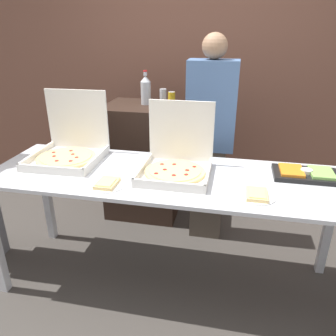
% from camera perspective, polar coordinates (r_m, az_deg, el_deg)
% --- Properties ---
extents(ground_plane, '(16.00, 16.00, 0.00)m').
position_cam_1_polar(ground_plane, '(2.68, 0.00, -18.83)').
color(ground_plane, '#423D38').
extents(brick_wall_behind, '(10.00, 0.06, 2.80)m').
position_cam_1_polar(brick_wall_behind, '(3.69, 5.59, 16.97)').
color(brick_wall_behind, brown).
rests_on(brick_wall_behind, ground_plane).
extents(buffet_table, '(2.43, 0.79, 0.89)m').
position_cam_1_polar(buffet_table, '(2.23, 0.00, -3.66)').
color(buffet_table, silver).
rests_on(buffet_table, ground_plane).
extents(pizza_box_near_left, '(0.46, 0.47, 0.45)m').
position_cam_1_polar(pizza_box_near_left, '(2.19, 1.49, 1.15)').
color(pizza_box_near_left, silver).
rests_on(pizza_box_near_left, buffet_table).
extents(pizza_box_near_right, '(0.50, 0.51, 0.48)m').
position_cam_1_polar(pizza_box_near_right, '(2.54, -16.80, 3.38)').
color(pizza_box_near_right, silver).
rests_on(pizza_box_near_right, buffet_table).
extents(paper_plate_front_right, '(0.22, 0.22, 0.03)m').
position_cam_1_polar(paper_plate_front_right, '(1.97, 15.20, -4.56)').
color(paper_plate_front_right, white).
rests_on(paper_plate_front_right, buffet_table).
extents(paper_plate_front_center, '(0.22, 0.22, 0.03)m').
position_cam_1_polar(paper_plate_front_center, '(2.07, -10.57, -2.72)').
color(paper_plate_front_center, white).
rests_on(paper_plate_front_center, buffet_table).
extents(veggie_tray, '(0.42, 0.25, 0.05)m').
position_cam_1_polar(veggie_tray, '(2.33, 22.90, -0.94)').
color(veggie_tray, black).
rests_on(veggie_tray, buffet_table).
extents(sideboard_podium, '(0.70, 0.59, 1.13)m').
position_cam_1_polar(sideboard_podium, '(3.32, -4.19, 1.35)').
color(sideboard_podium, black).
rests_on(sideboard_podium, ground_plane).
extents(soda_bottle, '(0.09, 0.09, 0.31)m').
position_cam_1_polar(soda_bottle, '(3.15, -3.90, 13.43)').
color(soda_bottle, '#B7BCC1').
rests_on(soda_bottle, sideboard_podium).
extents(soda_can_silver, '(0.07, 0.07, 0.12)m').
position_cam_1_polar(soda_can_silver, '(3.28, -0.87, 12.58)').
color(soda_can_silver, silver).
rests_on(soda_can_silver, sideboard_podium).
extents(soda_can_colored, '(0.07, 0.07, 0.12)m').
position_cam_1_polar(soda_can_colored, '(3.12, 0.63, 12.01)').
color(soda_can_colored, gold).
rests_on(soda_can_colored, sideboard_podium).
extents(person_guest_cap, '(0.40, 0.22, 1.77)m').
position_cam_1_polar(person_guest_cap, '(2.80, 7.30, 4.92)').
color(person_guest_cap, '#473D33').
rests_on(person_guest_cap, ground_plane).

